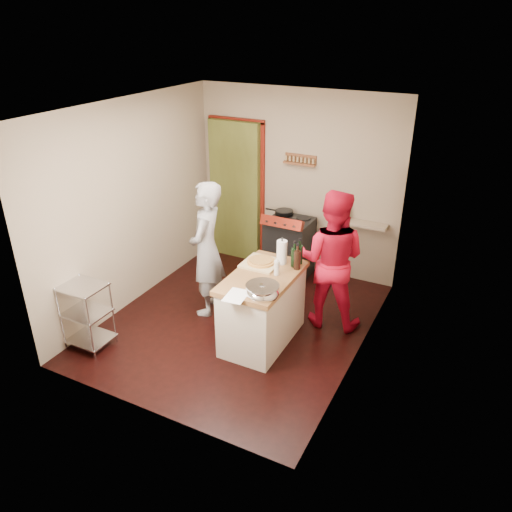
{
  "coord_description": "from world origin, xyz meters",
  "views": [
    {
      "loc": [
        2.57,
        -4.56,
        3.46
      ],
      "look_at": [
        0.24,
        0.0,
        0.96
      ],
      "focal_mm": 35.0,
      "sensor_mm": 36.0,
      "label": 1
    }
  ],
  "objects_px": {
    "island": "(263,306)",
    "person_red": "(331,259)",
    "person_stripe": "(207,249)",
    "wire_shelving": "(86,313)",
    "stove": "(289,247)"
  },
  "relations": [
    {
      "from": "island",
      "to": "person_red",
      "type": "relative_size",
      "value": 0.73
    },
    {
      "from": "wire_shelving",
      "to": "person_red",
      "type": "relative_size",
      "value": 0.47
    },
    {
      "from": "wire_shelving",
      "to": "stove",
      "type": "bearing_deg",
      "value": 63.15
    },
    {
      "from": "wire_shelving",
      "to": "person_red",
      "type": "xyz_separation_m",
      "value": [
        2.25,
        1.72,
        0.42
      ]
    },
    {
      "from": "stove",
      "to": "island",
      "type": "height_order",
      "value": "island"
    },
    {
      "from": "wire_shelving",
      "to": "person_stripe",
      "type": "bearing_deg",
      "value": 58.03
    },
    {
      "from": "stove",
      "to": "island",
      "type": "bearing_deg",
      "value": -76.59
    },
    {
      "from": "island",
      "to": "person_red",
      "type": "distance_m",
      "value": 0.98
    },
    {
      "from": "island",
      "to": "person_red",
      "type": "bearing_deg",
      "value": 53.28
    },
    {
      "from": "stove",
      "to": "wire_shelving",
      "type": "relative_size",
      "value": 1.26
    },
    {
      "from": "wire_shelving",
      "to": "island",
      "type": "height_order",
      "value": "island"
    },
    {
      "from": "stove",
      "to": "person_red",
      "type": "height_order",
      "value": "person_red"
    },
    {
      "from": "person_red",
      "to": "person_stripe",
      "type": "bearing_deg",
      "value": 8.86
    },
    {
      "from": "island",
      "to": "person_stripe",
      "type": "height_order",
      "value": "person_stripe"
    },
    {
      "from": "person_red",
      "to": "island",
      "type": "bearing_deg",
      "value": 45.56
    }
  ]
}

